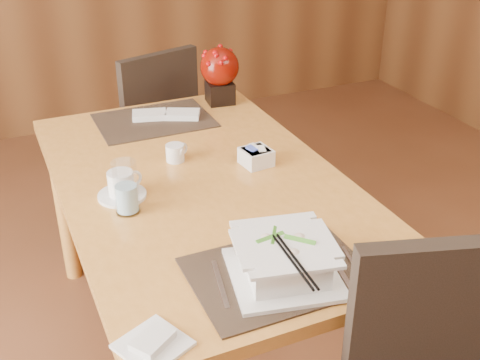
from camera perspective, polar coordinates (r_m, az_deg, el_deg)
name	(u,v)px	position (r m, az deg, el deg)	size (l,w,h in m)	color
dining_table	(204,206)	(2.04, -3.48, -2.43)	(0.90, 1.50, 0.75)	#CC8738
placemat_near	(279,273)	(1.56, 3.69, -8.77)	(0.45, 0.33, 0.01)	black
placemat_far	(154,120)	(2.46, -8.13, 5.62)	(0.45, 0.33, 0.01)	black
soup_setting	(284,260)	(1.52, 4.20, -7.61)	(0.32, 0.32, 0.11)	silver
coffee_cup	(121,186)	(1.91, -11.20, -0.59)	(0.15, 0.15, 0.09)	silver
water_glass	(126,188)	(1.80, -10.77, -0.70)	(0.07, 0.07, 0.17)	silver
creamer_jug	(175,153)	(2.11, -6.17, 2.57)	(0.08, 0.08, 0.06)	silver
sugar_caddy	(256,157)	(2.08, 1.54, 2.21)	(0.10, 0.10, 0.06)	silver
berry_decor	(220,72)	(2.59, -1.94, 10.22)	(0.17, 0.17, 0.24)	black
napkins_far	(168,115)	(2.47, -6.81, 6.18)	(0.27, 0.10, 0.02)	silver
bread_plate	(153,345)	(1.37, -8.25, -15.22)	(0.14, 0.14, 0.01)	silver
far_chair	(150,128)	(3.00, -8.53, 4.94)	(0.53, 0.53, 0.91)	black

